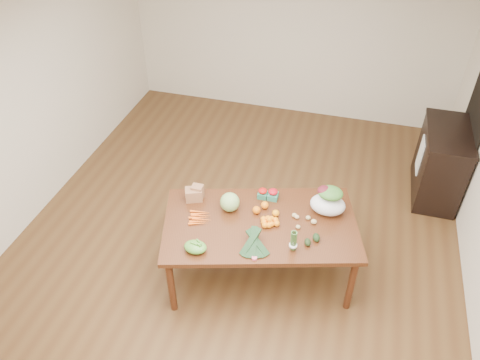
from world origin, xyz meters
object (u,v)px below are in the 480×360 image
(paper_bag, at_px, (194,193))
(cabbage, at_px, (230,202))
(cabinet, at_px, (440,163))
(asparagus_bundle, at_px, (294,241))
(mandarin_cluster, at_px, (269,221))
(kale_bunch, at_px, (254,245))
(dining_table, at_px, (259,249))
(salad_bag, at_px, (328,202))

(paper_bag, relative_size, cabbage, 1.17)
(cabinet, distance_m, asparagus_bundle, 2.68)
(mandarin_cluster, relative_size, kale_bunch, 0.45)
(cabinet, bearing_deg, paper_bag, -145.78)
(paper_bag, height_order, kale_bunch, paper_bag)
(dining_table, bearing_deg, asparagus_bundle, -52.03)
(kale_bunch, relative_size, asparagus_bundle, 1.60)
(cabbage, bearing_deg, cabinet, 39.60)
(dining_table, xyz_separation_m, cabinet, (1.86, 1.93, 0.10))
(cabinet, height_order, cabbage, cabbage)
(paper_bag, height_order, salad_bag, salad_bag)
(asparagus_bundle, relative_size, salad_bag, 0.71)
(cabbage, bearing_deg, paper_bag, 173.12)
(salad_bag, bearing_deg, mandarin_cluster, -147.49)
(cabbage, distance_m, mandarin_cluster, 0.45)
(cabinet, height_order, salad_bag, salad_bag)
(cabinet, xyz_separation_m, kale_bunch, (-1.83, -2.30, 0.36))
(dining_table, distance_m, cabbage, 0.60)
(cabbage, xyz_separation_m, mandarin_cluster, (0.43, -0.10, -0.05))
(mandarin_cluster, height_order, asparagus_bundle, asparagus_bundle)
(salad_bag, bearing_deg, kale_bunch, -129.19)
(cabinet, xyz_separation_m, paper_bag, (-2.61, -1.77, 0.36))
(dining_table, xyz_separation_m, cabbage, (-0.35, 0.11, 0.47))
(dining_table, relative_size, salad_bag, 5.37)
(paper_bag, height_order, asparagus_bundle, asparagus_bundle)
(asparagus_bundle, bearing_deg, mandarin_cluster, 119.90)
(dining_table, relative_size, cabinet, 1.87)
(cabinet, xyz_separation_m, mandarin_cluster, (-1.77, -1.93, 0.33))
(cabinet, bearing_deg, dining_table, -133.87)
(cabinet, xyz_separation_m, salad_bag, (-1.25, -1.59, 0.42))
(dining_table, xyz_separation_m, asparagus_bundle, (0.37, -0.27, 0.50))
(cabinet, height_order, asparagus_bundle, asparagus_bundle)
(cabinet, distance_m, salad_bag, 2.07)
(dining_table, bearing_deg, salad_bag, 12.76)
(cabbage, distance_m, salad_bag, 0.98)
(dining_table, distance_m, salad_bag, 0.86)
(cabbage, xyz_separation_m, salad_bag, (0.96, 0.23, 0.04))
(cabinet, bearing_deg, salad_bag, -128.05)
(paper_bag, relative_size, asparagus_bundle, 0.92)
(paper_bag, relative_size, kale_bunch, 0.58)
(salad_bag, bearing_deg, dining_table, -151.05)
(dining_table, height_order, cabbage, cabbage)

